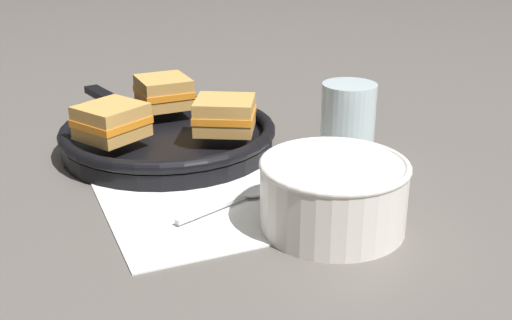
{
  "coord_description": "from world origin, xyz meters",
  "views": [
    {
      "loc": [
        -0.16,
        -0.7,
        0.34
      ],
      "look_at": [
        0.02,
        0.02,
        0.04
      ],
      "focal_mm": 45.0,
      "sensor_mm": 36.0,
      "label": 1
    }
  ],
  "objects_px": {
    "sandwich_near_left": "(164,92)",
    "drinking_glass": "(348,124)",
    "sandwich_near_right": "(111,121)",
    "sandwich_far_left": "(225,115)",
    "spoon": "(245,195)",
    "skillet": "(168,137)",
    "soup_bowl": "(333,190)"
  },
  "relations": [
    {
      "from": "sandwich_near_left",
      "to": "sandwich_near_right",
      "type": "xyz_separation_m",
      "value": [
        -0.09,
        -0.13,
        0.0
      ]
    },
    {
      "from": "drinking_glass",
      "to": "sandwich_far_left",
      "type": "bearing_deg",
      "value": 159.91
    },
    {
      "from": "spoon",
      "to": "skillet",
      "type": "relative_size",
      "value": 0.32
    },
    {
      "from": "soup_bowl",
      "to": "sandwich_near_left",
      "type": "bearing_deg",
      "value": 110.3
    },
    {
      "from": "soup_bowl",
      "to": "drinking_glass",
      "type": "distance_m",
      "value": 0.2
    },
    {
      "from": "sandwich_near_left",
      "to": "drinking_glass",
      "type": "xyz_separation_m",
      "value": [
        0.23,
        -0.2,
        -0.01
      ]
    },
    {
      "from": "sandwich_near_left",
      "to": "drinking_glass",
      "type": "relative_size",
      "value": 0.83
    },
    {
      "from": "sandwich_far_left",
      "to": "drinking_glass",
      "type": "height_order",
      "value": "drinking_glass"
    },
    {
      "from": "sandwich_near_left",
      "to": "spoon",
      "type": "bearing_deg",
      "value": -77.98
    },
    {
      "from": "soup_bowl",
      "to": "spoon",
      "type": "relative_size",
      "value": 1.19
    },
    {
      "from": "skillet",
      "to": "sandwich_near_left",
      "type": "distance_m",
      "value": 0.1
    },
    {
      "from": "soup_bowl",
      "to": "skillet",
      "type": "distance_m",
      "value": 0.32
    },
    {
      "from": "sandwich_far_left",
      "to": "drinking_glass",
      "type": "distance_m",
      "value": 0.17
    },
    {
      "from": "soup_bowl",
      "to": "drinking_glass",
      "type": "relative_size",
      "value": 1.46
    },
    {
      "from": "sandwich_far_left",
      "to": "drinking_glass",
      "type": "xyz_separation_m",
      "value": [
        0.16,
        -0.06,
        -0.01
      ]
    },
    {
      "from": "sandwich_near_left",
      "to": "sandwich_near_right",
      "type": "height_order",
      "value": "same"
    },
    {
      "from": "soup_bowl",
      "to": "drinking_glass",
      "type": "height_order",
      "value": "drinking_glass"
    },
    {
      "from": "spoon",
      "to": "sandwich_near_right",
      "type": "distance_m",
      "value": 0.22
    },
    {
      "from": "spoon",
      "to": "sandwich_near_left",
      "type": "height_order",
      "value": "sandwich_near_left"
    },
    {
      "from": "sandwich_near_right",
      "to": "sandwich_near_left",
      "type": "bearing_deg",
      "value": 55.97
    },
    {
      "from": "sandwich_near_left",
      "to": "drinking_glass",
      "type": "bearing_deg",
      "value": -40.93
    },
    {
      "from": "sandwich_far_left",
      "to": "sandwich_near_left",
      "type": "bearing_deg",
      "value": 115.97
    },
    {
      "from": "sandwich_near_right",
      "to": "drinking_glass",
      "type": "xyz_separation_m",
      "value": [
        0.32,
        -0.07,
        -0.01
      ]
    },
    {
      "from": "soup_bowl",
      "to": "sandwich_near_right",
      "type": "bearing_deg",
      "value": 132.38
    },
    {
      "from": "soup_bowl",
      "to": "sandwich_near_left",
      "type": "relative_size",
      "value": 1.75
    },
    {
      "from": "sandwich_near_left",
      "to": "drinking_glass",
      "type": "distance_m",
      "value": 0.3
    },
    {
      "from": "soup_bowl",
      "to": "sandwich_near_right",
      "type": "distance_m",
      "value": 0.34
    },
    {
      "from": "sandwich_near_right",
      "to": "drinking_glass",
      "type": "relative_size",
      "value": 0.99
    },
    {
      "from": "skillet",
      "to": "sandwich_near_right",
      "type": "bearing_deg",
      "value": -152.65
    },
    {
      "from": "drinking_glass",
      "to": "sandwich_near_right",
      "type": "bearing_deg",
      "value": 167.55
    },
    {
      "from": "skillet",
      "to": "drinking_glass",
      "type": "relative_size",
      "value": 3.79
    },
    {
      "from": "sandwich_near_right",
      "to": "sandwich_far_left",
      "type": "xyz_separation_m",
      "value": [
        0.15,
        -0.01,
        0.0
      ]
    }
  ]
}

